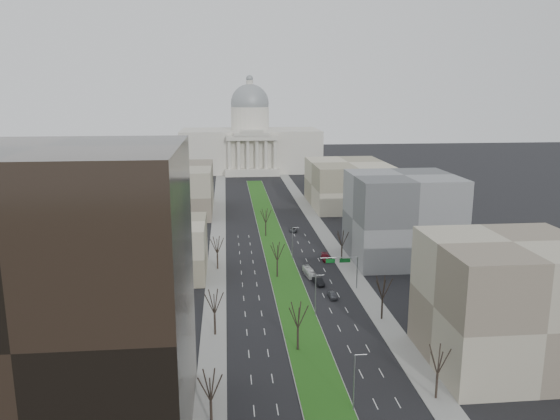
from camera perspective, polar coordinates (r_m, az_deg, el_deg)
ground at (r=178.20m, az=-0.85°, el=-2.75°), size 600.00×600.00×0.00m
median at (r=177.20m, az=-0.83°, el=-2.80°), size 8.00×222.03×0.20m
sidewalk_left at (r=153.65m, az=-6.61°, el=-5.31°), size 5.00×330.00×0.15m
sidewalk_right at (r=156.88m, az=6.33°, el=-4.93°), size 5.00×330.00×0.15m
capitol at (r=322.70m, az=-3.12°, el=7.03°), size 80.00×46.00×55.00m
building_glass_tower at (r=77.72m, az=-22.50°, el=-8.68°), size 34.00×30.00×40.00m
building_beige_left at (r=143.25m, az=-12.95°, el=-3.98°), size 26.00×22.00×14.00m
building_tan_right at (r=102.31m, az=22.62°, el=-9.01°), size 26.00×24.00×22.00m
building_grey_right at (r=155.22m, az=12.63°, el=-0.78°), size 28.00×26.00×24.00m
building_far_left at (r=215.69m, az=-11.08°, el=2.15°), size 30.00×40.00×18.00m
building_far_right at (r=225.09m, az=7.08°, el=2.71°), size 30.00×40.00×18.00m
tree_left_near at (r=80.20m, az=-7.29°, el=-17.70°), size 5.10×5.10×9.18m
tree_left_mid at (r=107.06m, az=-6.89°, el=-9.44°), size 5.40×5.40×9.72m
tree_left_far at (r=144.99m, az=-6.59°, el=-3.60°), size 5.28×5.28×9.50m
tree_right_near at (r=89.34m, az=16.22°, el=-14.73°), size 5.16×5.16×9.29m
tree_right_mid at (r=115.09m, az=10.71°, el=-7.90°), size 5.52×5.52×9.94m
tree_right_far at (r=152.19m, az=6.51°, el=-2.95°), size 5.04×5.04×9.07m
tree_median_a at (r=100.40m, az=1.89°, el=-10.88°), size 5.40×5.40×9.72m
tree_median_b at (r=137.79m, az=-0.29°, el=-4.31°), size 5.40×5.40×9.72m
tree_median_c at (r=176.34m, az=-1.51°, el=-0.57°), size 5.40×5.40×9.72m
streetlamp_median_a at (r=84.73m, az=7.79°, el=-17.35°), size 1.90×0.20×9.16m
streetlamp_median_b at (r=115.75m, az=3.76°, el=-8.82°), size 1.90×0.20×9.16m
streetlamp_median_c at (r=153.32m, az=1.33°, el=-3.42°), size 1.90×0.20×9.16m
mast_arm_signs at (r=131.00m, az=6.92°, el=-5.71°), size 9.12×0.24×8.09m
car_grey_near at (r=127.05m, az=5.53°, el=-8.84°), size 1.83×4.30×1.45m
car_black at (r=135.09m, az=4.05°, el=-7.44°), size 2.56×5.35×1.69m
car_red at (r=153.78m, az=4.83°, el=-4.97°), size 2.36×5.64×1.63m
car_grey_far at (r=183.86m, az=1.38°, el=-2.06°), size 2.74×4.97×1.32m
box_van at (r=140.94m, az=3.05°, el=-6.49°), size 2.52×7.58×2.07m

